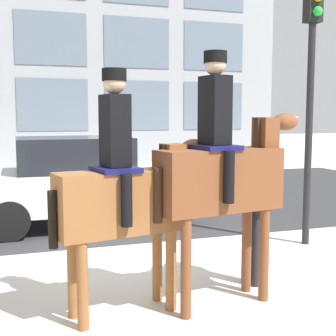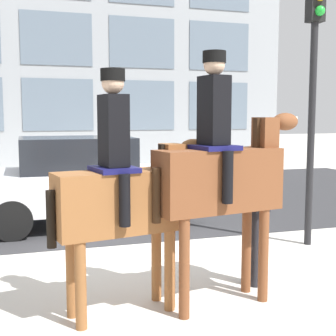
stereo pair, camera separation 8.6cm
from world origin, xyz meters
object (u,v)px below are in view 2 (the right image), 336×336
object	(u,v)px
mounted_horse_companion	(221,174)
traffic_light	(314,67)
street_car_near_lane	(81,180)
pedestrian_bystander	(252,203)
mounted_horse_lead	(123,194)

from	to	relation	value
mounted_horse_companion	traffic_light	xyz separation A→B (m)	(2.28, 1.74, 1.36)
mounted_horse_companion	traffic_light	bearing A→B (deg)	27.62
street_car_near_lane	traffic_light	xyz separation A→B (m)	(3.26, -2.46, 1.94)
pedestrian_bystander	street_car_near_lane	world-z (taller)	pedestrian_bystander
mounted_horse_companion	pedestrian_bystander	world-z (taller)	mounted_horse_companion
pedestrian_bystander	mounted_horse_lead	bearing A→B (deg)	-0.28
street_car_near_lane	traffic_light	world-z (taller)	traffic_light
street_car_near_lane	traffic_light	size ratio (longest dim) A/B	0.97
mounted_horse_lead	street_car_near_lane	bearing A→B (deg)	78.62
mounted_horse_companion	mounted_horse_lead	bearing A→B (deg)	166.74
mounted_horse_companion	pedestrian_bystander	bearing A→B (deg)	25.80
mounted_horse_companion	street_car_near_lane	bearing A→B (deg)	93.35
traffic_light	mounted_horse_lead	bearing A→B (deg)	-153.29
pedestrian_bystander	traffic_light	xyz separation A→B (m)	(1.70, 1.32, 1.78)
street_car_near_lane	mounted_horse_lead	bearing A→B (deg)	-91.01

